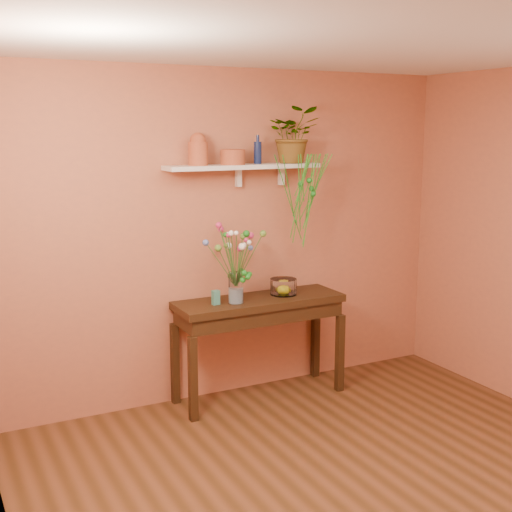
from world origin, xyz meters
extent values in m
plane|color=brown|center=(0.00, 0.00, 0.00)|extent=(4.00, 4.00, 0.00)
plane|color=silver|center=(0.00, 0.00, 2.70)|extent=(4.00, 4.00, 0.00)
cube|color=#BD6C48|center=(0.00, 2.00, 1.35)|extent=(4.00, 0.04, 2.70)
cube|color=#BD6C48|center=(-2.00, 0.00, 1.35)|extent=(0.04, 4.00, 2.70)
cube|color=#352110|center=(0.14, 1.75, 0.82)|extent=(1.40, 0.45, 0.06)
cube|color=#352110|center=(0.14, 1.75, 0.73)|extent=(1.35, 0.42, 0.12)
cube|color=#352110|center=(-0.54, 1.56, 0.34)|extent=(0.06, 0.06, 0.67)
cube|color=#352110|center=(0.81, 1.56, 0.34)|extent=(0.06, 0.06, 0.67)
cube|color=#352110|center=(-0.54, 1.95, 0.34)|extent=(0.06, 0.06, 0.67)
cube|color=#352110|center=(0.81, 1.95, 0.34)|extent=(0.06, 0.06, 0.67)
cube|color=white|center=(0.05, 1.87, 1.92)|extent=(1.30, 0.24, 0.04)
cube|color=white|center=(0.05, 1.97, 1.83)|extent=(0.04, 0.05, 0.15)
cube|color=white|center=(0.45, 1.97, 1.83)|extent=(0.04, 0.05, 0.15)
cylinder|color=#AE4E2F|center=(-0.33, 1.88, 2.03)|extent=(0.20, 0.20, 0.18)
sphere|color=#AE4E2F|center=(-0.33, 1.88, 2.13)|extent=(0.12, 0.12, 0.12)
cylinder|color=#AE4E2F|center=(-0.05, 1.86, 2.00)|extent=(0.21, 0.21, 0.12)
cylinder|color=#101D48|center=(0.18, 1.88, 2.03)|extent=(0.08, 0.08, 0.18)
cylinder|color=#101D48|center=(0.18, 1.88, 2.14)|extent=(0.03, 0.03, 0.05)
imported|color=#1D7A20|center=(0.51, 1.86, 2.17)|extent=(0.52, 0.49, 0.46)
cylinder|color=#1D7A20|center=(0.46, 1.68, 1.70)|extent=(0.10, 0.12, 0.64)
cylinder|color=green|center=(0.62, 1.70, 1.74)|extent=(0.16, 0.26, 0.57)
cylinder|color=green|center=(0.51, 1.73, 1.82)|extent=(0.10, 0.10, 0.40)
cylinder|color=#1D7A20|center=(0.53, 1.76, 1.76)|extent=(0.16, 0.05, 0.51)
cylinder|color=green|center=(0.61, 1.74, 1.64)|extent=(0.14, 0.06, 0.75)
cylinder|color=green|center=(0.47, 1.70, 1.67)|extent=(0.04, 0.22, 0.70)
cylinder|color=#1D7A20|center=(0.56, 1.69, 1.75)|extent=(0.04, 0.18, 0.53)
cylinder|color=green|center=(0.64, 1.73, 1.71)|extent=(0.21, 0.05, 0.62)
cylinder|color=green|center=(0.57, 1.70, 1.80)|extent=(0.12, 0.12, 0.45)
cylinder|color=#1D7A20|center=(0.61, 1.69, 1.71)|extent=(0.07, 0.25, 0.62)
cylinder|color=green|center=(0.50, 1.69, 1.81)|extent=(0.06, 0.15, 0.41)
cylinder|color=green|center=(0.51, 1.71, 1.83)|extent=(0.07, 0.05, 0.39)
cylinder|color=#1D7A20|center=(0.38, 1.71, 1.73)|extent=(0.23, 0.18, 0.58)
cylinder|color=green|center=(0.49, 1.67, 1.85)|extent=(0.08, 0.16, 0.34)
cylinder|color=green|center=(0.50, 1.73, 1.65)|extent=(0.05, 0.17, 0.74)
cylinder|color=#1D7A20|center=(0.39, 1.74, 1.66)|extent=(0.31, 0.08, 0.71)
cylinder|color=green|center=(0.56, 1.69, 1.63)|extent=(0.03, 0.17, 0.78)
sphere|color=#1D7A20|center=(0.61, 1.73, 1.73)|extent=(0.05, 0.05, 0.05)
sphere|color=#1D7A20|center=(0.55, 1.68, 1.80)|extent=(0.05, 0.05, 0.05)
sphere|color=#1D7A20|center=(0.49, 1.71, 1.77)|extent=(0.05, 0.05, 0.05)
sphere|color=#1D7A20|center=(0.59, 1.67, 1.69)|extent=(0.05, 0.05, 0.05)
cylinder|color=white|center=(-0.10, 1.70, 0.98)|extent=(0.12, 0.12, 0.25)
cylinder|color=silver|center=(-0.10, 1.70, 0.91)|extent=(0.11, 0.11, 0.12)
cylinder|color=#386B28|center=(-0.11, 1.62, 1.16)|extent=(0.03, 0.17, 0.34)
sphere|color=white|center=(-0.13, 1.54, 1.34)|extent=(0.06, 0.06, 0.06)
cylinder|color=#386B28|center=(-0.09, 1.66, 1.16)|extent=(0.03, 0.10, 0.34)
sphere|color=white|center=(-0.07, 1.61, 1.33)|extent=(0.04, 0.04, 0.04)
cylinder|color=#386B28|center=(-0.07, 1.64, 1.18)|extent=(0.06, 0.14, 0.36)
sphere|color=white|center=(-0.05, 1.58, 1.36)|extent=(0.04, 0.04, 0.04)
cylinder|color=#386B28|center=(-0.07, 1.67, 1.18)|extent=(0.06, 0.08, 0.37)
sphere|color=#CB2D69|center=(-0.04, 1.63, 1.37)|extent=(0.03, 0.03, 0.03)
cylinder|color=#386B28|center=(-0.01, 1.65, 1.20)|extent=(0.19, 0.11, 0.42)
sphere|color=olive|center=(0.09, 1.60, 1.41)|extent=(0.05, 0.05, 0.05)
cylinder|color=#386B28|center=(-0.04, 1.70, 1.14)|extent=(0.14, 0.01, 0.30)
sphere|color=#607CD1|center=(0.03, 1.70, 1.29)|extent=(0.04, 0.04, 0.04)
cylinder|color=#386B28|center=(-0.03, 1.72, 1.19)|extent=(0.15, 0.04, 0.39)
sphere|color=#CB2D69|center=(0.05, 1.74, 1.38)|extent=(0.05, 0.05, 0.05)
cylinder|color=#386B28|center=(-0.05, 1.72, 1.20)|extent=(0.12, 0.04, 0.41)
sphere|color=#1D7A20|center=(0.01, 1.73, 1.40)|extent=(0.06, 0.06, 0.06)
cylinder|color=#386B28|center=(-0.02, 1.80, 1.17)|extent=(0.16, 0.20, 0.36)
sphere|color=olive|center=(0.06, 1.89, 1.35)|extent=(0.06, 0.06, 0.06)
cylinder|color=#386B28|center=(-0.05, 1.78, 1.13)|extent=(0.11, 0.15, 0.27)
sphere|color=#CB2D69|center=(0.01, 1.85, 1.26)|extent=(0.06, 0.06, 0.06)
cylinder|color=#386B28|center=(-0.10, 1.78, 1.14)|extent=(0.02, 0.16, 0.30)
sphere|color=white|center=(-0.09, 1.86, 1.29)|extent=(0.05, 0.05, 0.05)
cylinder|color=#386B28|center=(-0.11, 1.75, 1.19)|extent=(0.03, 0.11, 0.40)
sphere|color=white|center=(-0.12, 1.80, 1.39)|extent=(0.04, 0.04, 0.04)
cylinder|color=#386B28|center=(-0.11, 1.83, 1.20)|extent=(0.03, 0.25, 0.42)
sphere|color=white|center=(-0.12, 1.95, 1.41)|extent=(0.04, 0.04, 0.04)
cylinder|color=#386B28|center=(-0.13, 1.78, 1.21)|extent=(0.06, 0.17, 0.44)
sphere|color=#CB2D69|center=(-0.16, 1.87, 1.43)|extent=(0.05, 0.05, 0.05)
cylinder|color=#386B28|center=(-0.13, 1.74, 1.15)|extent=(0.06, 0.07, 0.32)
sphere|color=olive|center=(-0.16, 1.77, 1.31)|extent=(0.04, 0.04, 0.04)
cylinder|color=#386B28|center=(-0.21, 1.75, 1.17)|extent=(0.22, 0.09, 0.36)
sphere|color=#607CD1|center=(-0.32, 1.79, 1.34)|extent=(0.05, 0.05, 0.05)
cylinder|color=#386B28|center=(-0.16, 1.72, 1.24)|extent=(0.13, 0.05, 0.49)
sphere|color=#CB2D69|center=(-0.23, 1.74, 1.48)|extent=(0.05, 0.05, 0.05)
cylinder|color=#386B28|center=(-0.15, 1.70, 1.20)|extent=(0.10, 0.02, 0.42)
sphere|color=#1D7A20|center=(-0.19, 1.69, 1.41)|extent=(0.04, 0.04, 0.04)
cylinder|color=#386B28|center=(-0.19, 1.67, 1.16)|extent=(0.18, 0.08, 0.33)
sphere|color=olive|center=(-0.28, 1.64, 1.32)|extent=(0.06, 0.06, 0.06)
cylinder|color=#386B28|center=(-0.14, 1.68, 1.20)|extent=(0.09, 0.06, 0.42)
sphere|color=#CB2D69|center=(-0.19, 1.66, 1.41)|extent=(0.04, 0.04, 0.04)
cylinder|color=#386B28|center=(-0.15, 1.65, 1.22)|extent=(0.10, 0.12, 0.44)
sphere|color=white|center=(-0.19, 1.59, 1.44)|extent=(0.04, 0.04, 0.04)
cylinder|color=#386B28|center=(-0.15, 1.59, 1.22)|extent=(0.10, 0.23, 0.46)
sphere|color=white|center=(-0.20, 1.48, 1.45)|extent=(0.03, 0.03, 0.03)
sphere|color=#1D7A20|center=(-0.08, 1.54, 1.09)|extent=(0.05, 0.05, 0.05)
sphere|color=#1D7A20|center=(-0.10, 1.55, 1.12)|extent=(0.05, 0.05, 0.05)
sphere|color=#1D7A20|center=(0.02, 1.70, 1.07)|extent=(0.05, 0.05, 0.05)
sphere|color=#1D7A20|center=(-0.10, 1.57, 1.07)|extent=(0.05, 0.05, 0.05)
sphere|color=#1D7A20|center=(-0.04, 1.73, 1.10)|extent=(0.05, 0.05, 0.05)
sphere|color=#1D7A20|center=(-0.12, 1.77, 1.06)|extent=(0.05, 0.05, 0.05)
cylinder|color=white|center=(0.37, 1.77, 0.92)|extent=(0.22, 0.22, 0.13)
cylinder|color=white|center=(0.37, 1.77, 0.86)|extent=(0.22, 0.22, 0.01)
sphere|color=yellow|center=(0.37, 1.77, 0.90)|extent=(0.08, 0.08, 0.08)
cube|color=teal|center=(-0.27, 1.73, 0.91)|extent=(0.06, 0.05, 0.11)
camera|label=1|loc=(-2.33, -3.03, 2.23)|focal=47.50mm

